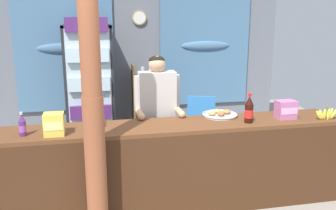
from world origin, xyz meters
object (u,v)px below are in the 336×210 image
(shopkeeper, at_px, (157,107))
(snack_box_instant_noodle, at_px, (54,124))
(drink_fridge, at_px, (89,80))
(snack_box_wafer, at_px, (286,110))
(pastry_tray, at_px, (220,114))
(plastic_lawn_chair, at_px, (201,118))
(banana_bunch, at_px, (326,114))
(timber_post, at_px, (93,103))
(soda_bottle_grape_soda, at_px, (22,126))
(stall_counter, at_px, (180,160))
(bottle_shelf_rack, at_px, (147,101))
(soda_bottle_cola, at_px, (249,110))

(shopkeeper, height_order, snack_box_instant_noodle, shopkeeper)
(drink_fridge, relative_size, snack_box_wafer, 9.70)
(drink_fridge, bearing_deg, pastry_tray, -51.61)
(plastic_lawn_chair, relative_size, pastry_tray, 2.19)
(banana_bunch, bearing_deg, timber_post, -173.63)
(timber_post, relative_size, snack_box_wafer, 13.20)
(soda_bottle_grape_soda, height_order, pastry_tray, soda_bottle_grape_soda)
(drink_fridge, height_order, snack_box_instant_noodle, drink_fridge)
(shopkeeper, relative_size, snack_box_wafer, 7.70)
(stall_counter, distance_m, bottle_shelf_rack, 2.33)
(drink_fridge, distance_m, banana_bunch, 3.31)
(bottle_shelf_rack, xyz_separation_m, snack_box_instant_noodle, (-1.24, -2.34, 0.38))
(snack_box_wafer, bearing_deg, drink_fridge, 135.94)
(plastic_lawn_chair, distance_m, soda_bottle_cola, 1.88)
(timber_post, distance_m, bottle_shelf_rack, 2.87)
(plastic_lawn_chair, distance_m, pastry_tray, 1.58)
(plastic_lawn_chair, xyz_separation_m, soda_bottle_grape_soda, (-2.29, -1.76, 0.54))
(stall_counter, relative_size, soda_bottle_grape_soda, 15.52)
(bottle_shelf_rack, bearing_deg, snack_box_wafer, -62.26)
(soda_bottle_cola, relative_size, snack_box_instant_noodle, 1.48)
(soda_bottle_grape_soda, xyz_separation_m, snack_box_wafer, (2.71, 0.04, 0.00))
(shopkeeper, bearing_deg, soda_bottle_cola, -34.23)
(timber_post, bearing_deg, soda_bottle_cola, 11.89)
(plastic_lawn_chair, distance_m, snack_box_wafer, 1.85)
(pastry_tray, bearing_deg, plastic_lawn_chair, 80.44)
(stall_counter, height_order, shopkeeper, shopkeeper)
(pastry_tray, bearing_deg, snack_box_wafer, -19.09)
(bottle_shelf_rack, height_order, shopkeeper, shopkeeper)
(timber_post, distance_m, banana_bunch, 2.51)
(shopkeeper, distance_m, pastry_tray, 0.72)
(plastic_lawn_chair, height_order, pastry_tray, pastry_tray)
(drink_fridge, distance_m, bottle_shelf_rack, 1.03)
(drink_fridge, bearing_deg, snack_box_wafer, -44.06)
(stall_counter, distance_m, soda_bottle_grape_soda, 1.58)
(bottle_shelf_rack, bearing_deg, soda_bottle_cola, -72.64)
(shopkeeper, height_order, pastry_tray, shopkeeper)
(shopkeeper, height_order, soda_bottle_grape_soda, shopkeeper)
(snack_box_wafer, xyz_separation_m, snack_box_instant_noodle, (-2.42, -0.08, 0.01))
(stall_counter, bearing_deg, soda_bottle_grape_soda, 178.67)
(shopkeeper, xyz_separation_m, snack_box_wafer, (1.33, -0.53, 0.03))
(soda_bottle_grape_soda, bearing_deg, snack_box_wafer, 0.84)
(snack_box_wafer, height_order, banana_bunch, snack_box_wafer)
(soda_bottle_grape_soda, distance_m, pastry_tray, 2.06)
(stall_counter, height_order, drink_fridge, drink_fridge)
(bottle_shelf_rack, height_order, soda_bottle_grape_soda, bottle_shelf_rack)
(soda_bottle_grape_soda, bearing_deg, bottle_shelf_rack, 56.42)
(soda_bottle_cola, height_order, pastry_tray, soda_bottle_cola)
(snack_box_wafer, height_order, snack_box_instant_noodle, snack_box_instant_noodle)
(bottle_shelf_rack, height_order, plastic_lawn_chair, bottle_shelf_rack)
(stall_counter, height_order, plastic_lawn_chair, stall_counter)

